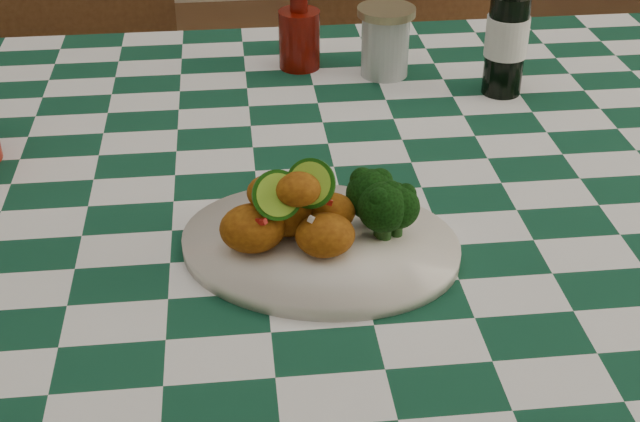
{
  "coord_description": "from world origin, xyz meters",
  "views": [
    {
      "loc": [
        -0.03,
        -1.0,
        1.35
      ],
      "look_at": [
        0.06,
        -0.19,
        0.84
      ],
      "focal_mm": 50.0,
      "sensor_mm": 36.0,
      "label": 1
    }
  ],
  "objects_px": {
    "ketchup_bottle": "(299,26)",
    "mason_jar": "(385,42)",
    "fried_chicken_pile": "(298,208)",
    "beer_bottle": "(508,23)",
    "dining_table": "(265,395)",
    "wooden_chair_left": "(111,153)",
    "plate": "(320,246)",
    "wooden_chair_right": "(425,139)"
  },
  "relations": [
    {
      "from": "mason_jar",
      "to": "wooden_chair_left",
      "type": "relative_size",
      "value": 0.12
    },
    {
      "from": "ketchup_bottle",
      "to": "dining_table",
      "type": "bearing_deg",
      "value": -104.74
    },
    {
      "from": "ketchup_bottle",
      "to": "beer_bottle",
      "type": "xyz_separation_m",
      "value": [
        0.29,
        -0.13,
        0.04
      ]
    },
    {
      "from": "dining_table",
      "to": "wooden_chair_right",
      "type": "distance_m",
      "value": 0.78
    },
    {
      "from": "ketchup_bottle",
      "to": "mason_jar",
      "type": "xyz_separation_m",
      "value": [
        0.13,
        -0.04,
        -0.01
      ]
    },
    {
      "from": "dining_table",
      "to": "wooden_chair_left",
      "type": "bearing_deg",
      "value": 112.24
    },
    {
      "from": "fried_chicken_pile",
      "to": "wooden_chair_left",
      "type": "xyz_separation_m",
      "value": [
        -0.32,
        0.89,
        -0.39
      ]
    },
    {
      "from": "plate",
      "to": "wooden_chair_left",
      "type": "height_order",
      "value": "wooden_chair_left"
    },
    {
      "from": "fried_chicken_pile",
      "to": "wooden_chair_right",
      "type": "height_order",
      "value": "wooden_chair_right"
    },
    {
      "from": "fried_chicken_pile",
      "to": "ketchup_bottle",
      "type": "xyz_separation_m",
      "value": [
        0.05,
        0.53,
        0.01
      ]
    },
    {
      "from": "mason_jar",
      "to": "beer_bottle",
      "type": "distance_m",
      "value": 0.19
    },
    {
      "from": "ketchup_bottle",
      "to": "mason_jar",
      "type": "distance_m",
      "value": 0.14
    },
    {
      "from": "plate",
      "to": "fried_chicken_pile",
      "type": "relative_size",
      "value": 2.3
    },
    {
      "from": "plate",
      "to": "fried_chicken_pile",
      "type": "xyz_separation_m",
      "value": [
        -0.02,
        0.0,
        0.05
      ]
    },
    {
      "from": "plate",
      "to": "beer_bottle",
      "type": "bearing_deg",
      "value": 51.09
    },
    {
      "from": "mason_jar",
      "to": "dining_table",
      "type": "bearing_deg",
      "value": -126.94
    },
    {
      "from": "dining_table",
      "to": "wooden_chair_left",
      "type": "xyz_separation_m",
      "value": [
        -0.28,
        0.69,
        0.06
      ]
    },
    {
      "from": "ketchup_bottle",
      "to": "fried_chicken_pile",
      "type": "bearing_deg",
      "value": -95.35
    },
    {
      "from": "wooden_chair_right",
      "to": "fried_chicken_pile",
      "type": "bearing_deg",
      "value": -121.32
    },
    {
      "from": "wooden_chair_right",
      "to": "dining_table",
      "type": "bearing_deg",
      "value": -129.27
    },
    {
      "from": "dining_table",
      "to": "fried_chicken_pile",
      "type": "bearing_deg",
      "value": -78.72
    },
    {
      "from": "dining_table",
      "to": "fried_chicken_pile",
      "type": "xyz_separation_m",
      "value": [
        0.04,
        -0.19,
        0.45
      ]
    },
    {
      "from": "plate",
      "to": "dining_table",
      "type": "bearing_deg",
      "value": 108.0
    },
    {
      "from": "wooden_chair_left",
      "to": "plate",
      "type": "bearing_deg",
      "value": -86.48
    },
    {
      "from": "fried_chicken_pile",
      "to": "beer_bottle",
      "type": "height_order",
      "value": "beer_bottle"
    },
    {
      "from": "fried_chicken_pile",
      "to": "mason_jar",
      "type": "relative_size",
      "value": 1.23
    },
    {
      "from": "fried_chicken_pile",
      "to": "wooden_chair_left",
      "type": "bearing_deg",
      "value": 109.96
    },
    {
      "from": "wooden_chair_left",
      "to": "dining_table",
      "type": "bearing_deg",
      "value": -85.58
    },
    {
      "from": "plate",
      "to": "wooden_chair_right",
      "type": "xyz_separation_m",
      "value": [
        0.32,
        0.87,
        -0.33
      ]
    },
    {
      "from": "ketchup_bottle",
      "to": "wooden_chair_left",
      "type": "bearing_deg",
      "value": 136.04
    },
    {
      "from": "beer_bottle",
      "to": "plate",
      "type": "bearing_deg",
      "value": -128.91
    },
    {
      "from": "ketchup_bottle",
      "to": "mason_jar",
      "type": "relative_size",
      "value": 1.27
    },
    {
      "from": "fried_chicken_pile",
      "to": "wooden_chair_left",
      "type": "distance_m",
      "value": 1.02
    },
    {
      "from": "plate",
      "to": "beer_bottle",
      "type": "height_order",
      "value": "beer_bottle"
    },
    {
      "from": "plate",
      "to": "mason_jar",
      "type": "xyz_separation_m",
      "value": [
        0.16,
        0.48,
        0.05
      ]
    },
    {
      "from": "plate",
      "to": "wooden_chair_right",
      "type": "bearing_deg",
      "value": 69.59
    },
    {
      "from": "beer_bottle",
      "to": "wooden_chair_right",
      "type": "distance_m",
      "value": 0.64
    },
    {
      "from": "plate",
      "to": "mason_jar",
      "type": "relative_size",
      "value": 2.84
    },
    {
      "from": "ketchup_bottle",
      "to": "wooden_chair_right",
      "type": "height_order",
      "value": "wooden_chair_right"
    },
    {
      "from": "plate",
      "to": "beer_bottle",
      "type": "distance_m",
      "value": 0.52
    },
    {
      "from": "wooden_chair_left",
      "to": "fried_chicken_pile",
      "type": "bearing_deg",
      "value": -87.86
    },
    {
      "from": "ketchup_bottle",
      "to": "beer_bottle",
      "type": "distance_m",
      "value": 0.33
    }
  ]
}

